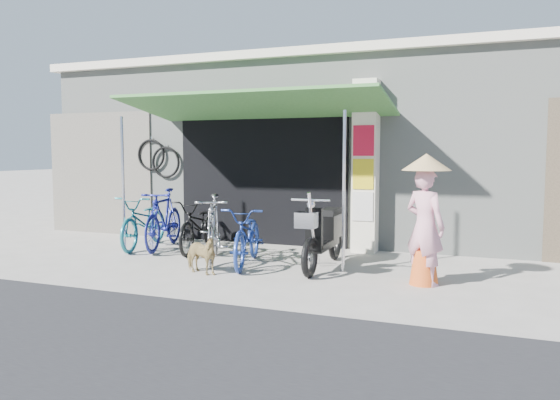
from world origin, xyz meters
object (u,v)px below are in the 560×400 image
at_px(bike_silver, 213,228).
at_px(street_dog, 200,255).
at_px(bike_teal, 145,222).
at_px(moped, 324,235).
at_px(bike_navy, 248,236).
at_px(nun, 425,220).
at_px(bike_blue, 164,219).
at_px(bike_black, 200,225).

distance_m(bike_silver, street_dog, 0.96).
xyz_separation_m(bike_silver, street_dog, (0.26, -0.89, -0.25)).
relative_size(bike_teal, moped, 0.94).
distance_m(bike_navy, nun, 2.73).
xyz_separation_m(bike_blue, moped, (3.18, -0.50, -0.04)).
relative_size(moped, nun, 1.13).
distance_m(bike_blue, bike_navy, 2.17).
height_order(street_dog, moped, moped).
distance_m(bike_black, bike_silver, 0.97).
xyz_separation_m(street_dog, nun, (3.08, 0.53, 0.58)).
bearing_deg(bike_teal, bike_black, -8.07).
height_order(bike_teal, moped, moped).
bearing_deg(bike_silver, bike_black, 109.20).
bearing_deg(bike_silver, street_dog, -97.65).
bearing_deg(bike_navy, moped, -0.19).
height_order(bike_silver, moped, moped).
relative_size(bike_black, street_dog, 2.62).
bearing_deg(nun, bike_teal, 17.04).
relative_size(street_dog, moped, 0.34).
xyz_separation_m(bike_teal, nun, (5.11, -1.02, 0.38)).
bearing_deg(moped, nun, -20.55).
bearing_deg(bike_black, bike_teal, 173.62).
relative_size(bike_blue, moped, 0.93).
xyz_separation_m(bike_black, street_dog, (0.92, -1.61, -0.18)).
distance_m(bike_navy, street_dog, 0.92).
bearing_deg(nun, moped, 8.58).
distance_m(street_dog, nun, 3.18).
bearing_deg(bike_teal, nun, -22.30).
xyz_separation_m(moped, nun, (1.54, -0.55, 0.36)).
xyz_separation_m(bike_teal, bike_black, (1.11, 0.06, -0.02)).
bearing_deg(bike_blue, bike_teal, 171.26).
relative_size(bike_silver, street_dog, 2.64).
xyz_separation_m(bike_black, nun, (4.00, -1.08, 0.40)).
distance_m(bike_blue, street_dog, 2.29).
xyz_separation_m(bike_blue, street_dog, (1.64, -1.58, -0.26)).
relative_size(bike_navy, moped, 0.90).
xyz_separation_m(bike_navy, nun, (2.69, -0.28, 0.40)).
bearing_deg(moped, bike_silver, -174.81).
height_order(moped, nun, nun).
bearing_deg(moped, bike_black, 167.16).
distance_m(bike_black, moped, 2.51).
bearing_deg(nun, bike_blue, 15.79).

